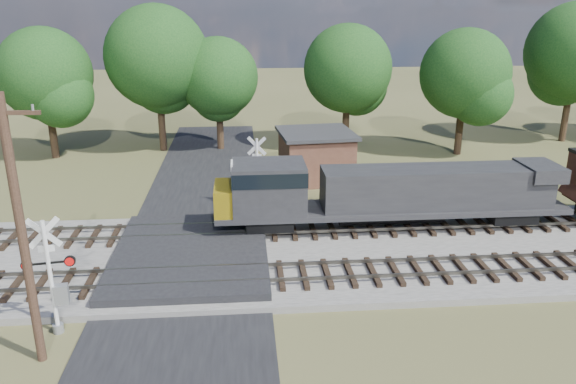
{
  "coord_description": "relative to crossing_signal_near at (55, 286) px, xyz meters",
  "views": [
    {
      "loc": [
        2.52,
        -23.51,
        11.5
      ],
      "look_at": [
        4.64,
        2.0,
        2.78
      ],
      "focal_mm": 35.0,
      "sensor_mm": 36.0,
      "label": 1
    }
  ],
  "objects": [
    {
      "name": "track_far",
      "position": [
        7.42,
        8.06,
        -1.47
      ],
      "size": [
        140.0,
        2.6,
        0.33
      ],
      "color": "black",
      "rests_on": "ballast_bed"
    },
    {
      "name": "equipment_shed",
      "position": [
        11.71,
        17.83,
        -0.21
      ],
      "size": [
        5.27,
        5.27,
        3.3
      ],
      "rotation": [
        0.0,
        0.0,
        0.09
      ],
      "color": "#4D2E21",
      "rests_on": "ground"
    },
    {
      "name": "crossing_panel",
      "position": [
        4.29,
        5.56,
        -1.57
      ],
      "size": [
        7.0,
        9.0,
        0.62
      ],
      "primitive_type": "cube",
      "color": "#262628",
      "rests_on": "ground"
    },
    {
      "name": "utility_pole",
      "position": [
        -0.14,
        -1.67,
        2.9
      ],
      "size": [
        2.21,
        0.3,
        9.03
      ],
      "rotation": [
        0.0,
        0.0,
        -0.04
      ],
      "color": "#312016",
      "rests_on": "ground"
    },
    {
      "name": "crossing_signal_far",
      "position": [
        7.51,
        12.27,
        -0.08
      ],
      "size": [
        1.73,
        0.48,
        4.34
      ],
      "rotation": [
        0.0,
        0.0,
        2.94
      ],
      "color": "silver",
      "rests_on": "ground"
    },
    {
      "name": "ground",
      "position": [
        4.29,
        5.06,
        -1.88
      ],
      "size": [
        160.0,
        160.0,
        0.0
      ],
      "primitive_type": "plane",
      "color": "#474A27",
      "rests_on": "ground"
    },
    {
      "name": "track_near",
      "position": [
        7.42,
        3.06,
        -1.47
      ],
      "size": [
        140.0,
        2.6,
        0.33
      ],
      "color": "black",
      "rests_on": "ballast_bed"
    },
    {
      "name": "crossing_signal_near",
      "position": [
        0.0,
        0.0,
        0.0
      ],
      "size": [
        1.82,
        0.44,
        4.53
      ],
      "rotation": [
        0.0,
        0.0,
        0.15
      ],
      "color": "silver",
      "rests_on": "ground"
    },
    {
      "name": "ballast_bed",
      "position": [
        14.29,
        5.56,
        -1.73
      ],
      "size": [
        140.0,
        10.0,
        0.3
      ],
      "primitive_type": "cube",
      "color": "gray",
      "rests_on": "ground"
    },
    {
      "name": "road",
      "position": [
        4.29,
        5.06,
        -1.84
      ],
      "size": [
        7.0,
        60.0,
        0.08
      ],
      "primitive_type": "cube",
      "color": "black",
      "rests_on": "ground"
    },
    {
      "name": "treeline",
      "position": [
        15.12,
        25.71,
        4.92
      ],
      "size": [
        78.19,
        11.82,
        11.9
      ],
      "color": "black",
      "rests_on": "ground"
    }
  ]
}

